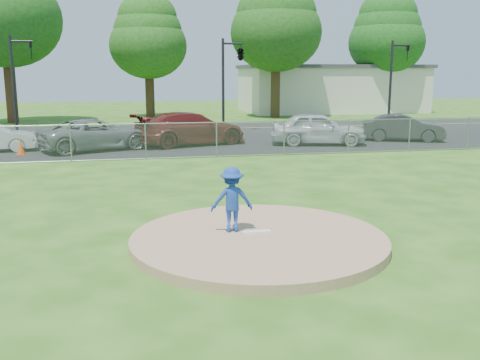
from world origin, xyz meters
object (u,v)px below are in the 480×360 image
(tree_center, at_px, (148,36))
(parked_car_pearl, at_px, (318,129))
(commercial_building, at_px, (330,88))
(traffic_signal_left, at_px, (17,77))
(parked_car_darkred, at_px, (190,128))
(tree_right, at_px, (276,20))
(traffic_cone, at_px, (21,147))
(tree_left, at_px, (4,5))
(traffic_signal_right, at_px, (394,76))
(tree_far_right, at_px, (387,33))
(traffic_signal_center, at_px, (239,55))
(pitcher, at_px, (232,200))
(parked_car_charcoal, at_px, (403,128))
(parked_car_gray, at_px, (97,134))

(tree_center, height_order, parked_car_pearl, tree_center)
(commercial_building, height_order, traffic_signal_left, traffic_signal_left)
(traffic_signal_left, distance_m, parked_car_darkred, 11.09)
(tree_center, height_order, tree_right, tree_right)
(parked_car_pearl, bearing_deg, traffic_cone, 106.24)
(tree_left, bearing_deg, tree_center, 16.70)
(traffic_signal_right, distance_m, parked_car_darkred, 15.27)
(commercial_building, height_order, tree_far_right, tree_far_right)
(tree_center, xyz_separation_m, traffic_signal_left, (-7.76, -12.00, -3.11))
(traffic_cone, bearing_deg, parked_car_darkred, 13.33)
(traffic_signal_center, bearing_deg, commercial_building, 53.06)
(tree_left, bearing_deg, pitcher, -71.03)
(tree_far_right, xyz_separation_m, traffic_signal_left, (-28.76, -13.00, -3.70))
(parked_car_charcoal, bearing_deg, traffic_cone, 114.56)
(commercial_building, bearing_deg, parked_car_gray, -131.59)
(tree_far_right, distance_m, parked_car_darkred, 27.91)
(pitcher, xyz_separation_m, parked_car_darkred, (0.84, 15.77, -0.07))
(commercial_building, relative_size, parked_car_charcoal, 3.88)
(parked_car_gray, bearing_deg, traffic_signal_left, 11.00)
(traffic_cone, relative_size, parked_car_darkred, 0.12)
(commercial_building, height_order, tree_left, tree_left)
(tree_left, bearing_deg, parked_car_darkred, -52.54)
(traffic_signal_right, height_order, pitcher, traffic_signal_right)
(traffic_cone, bearing_deg, parked_car_gray, 15.74)
(traffic_signal_right, xyz_separation_m, parked_car_darkred, (-13.90, -5.80, -2.53))
(traffic_signal_left, bearing_deg, tree_far_right, 24.32)
(traffic_signal_left, xyz_separation_m, traffic_signal_center, (12.73, -0.00, 1.25))
(traffic_cone, bearing_deg, tree_far_right, 36.99)
(tree_left, bearing_deg, parked_car_gray, -66.52)
(commercial_building, distance_m, traffic_cone, 33.30)
(traffic_signal_left, bearing_deg, traffic_signal_right, 0.00)
(tree_left, height_order, traffic_signal_left, tree_left)
(traffic_signal_right, bearing_deg, tree_center, 141.78)
(tree_left, xyz_separation_m, tree_far_right, (31.00, 4.00, -1.18))
(parked_car_gray, bearing_deg, tree_left, 0.14)
(tree_center, xyz_separation_m, tree_far_right, (21.00, 1.00, 0.59))
(traffic_signal_center, bearing_deg, tree_left, 148.98)
(traffic_signal_left, bearing_deg, parked_car_gray, -55.67)
(tree_left, relative_size, traffic_signal_center, 2.24)
(parked_car_gray, relative_size, parked_car_darkred, 0.92)
(tree_left, bearing_deg, parked_car_charcoal, -34.15)
(tree_center, bearing_deg, traffic_cone, -108.03)
(tree_center, relative_size, traffic_signal_center, 1.76)
(pitcher, relative_size, parked_car_gray, 0.27)
(tree_center, distance_m, parked_car_pearl, 21.21)
(pitcher, distance_m, parked_car_darkred, 15.79)
(tree_far_right, distance_m, pitcher, 40.66)
(pitcher, relative_size, parked_car_charcoal, 0.33)
(traffic_signal_left, bearing_deg, tree_right, 29.38)
(tree_right, distance_m, tree_far_right, 11.42)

